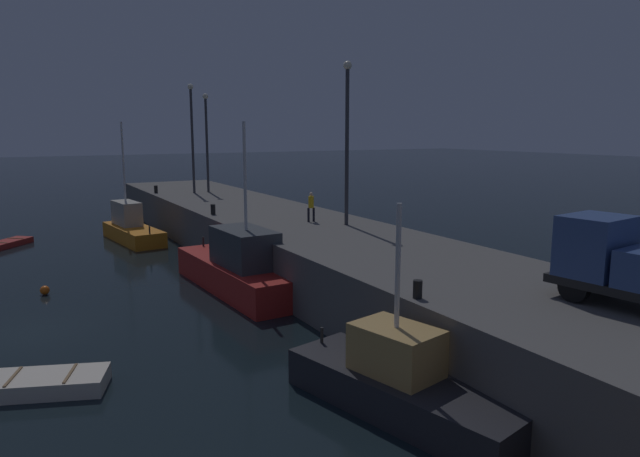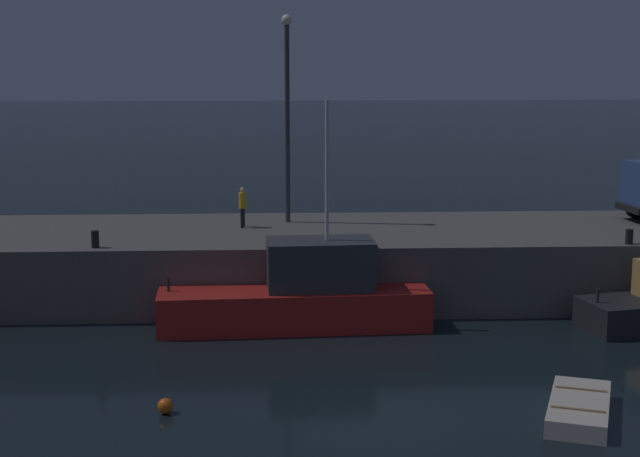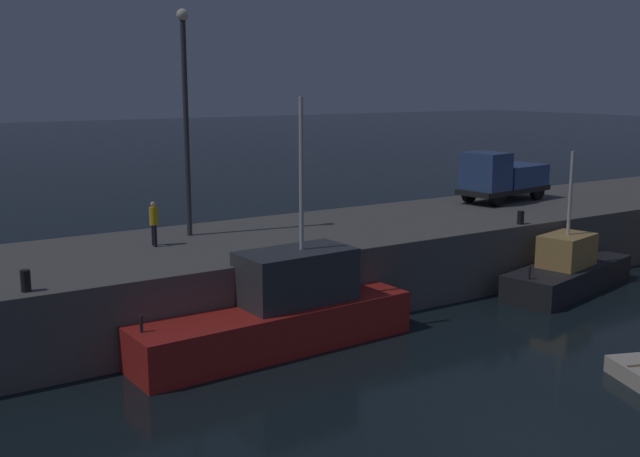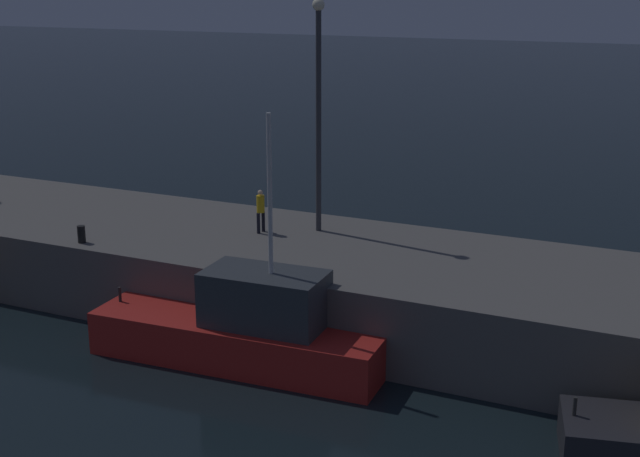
{
  "view_description": "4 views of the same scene",
  "coord_description": "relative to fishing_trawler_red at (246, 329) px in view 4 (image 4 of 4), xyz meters",
  "views": [
    {
      "loc": [
        23.43,
        -0.47,
        7.63
      ],
      "look_at": [
        -2.39,
        13.95,
        2.52
      ],
      "focal_mm": 32.2,
      "sensor_mm": 36.0,
      "label": 1
    },
    {
      "loc": [
        -2.48,
        -24.11,
        9.73
      ],
      "look_at": [
        -0.73,
        13.25,
        2.76
      ],
      "focal_mm": 54.45,
      "sensor_mm": 36.0,
      "label": 2
    },
    {
      "loc": [
        -13.03,
        -11.31,
        8.43
      ],
      "look_at": [
        1.96,
        12.17,
        3.03
      ],
      "focal_mm": 42.51,
      "sensor_mm": 36.0,
      "label": 3
    },
    {
      "loc": [
        10.97,
        -12.54,
        11.68
      ],
      "look_at": [
        -1.92,
        15.33,
        2.73
      ],
      "focal_mm": 48.18,
      "sensor_mm": 36.0,
      "label": 4
    }
  ],
  "objects": [
    {
      "name": "fishing_trawler_red",
      "position": [
        0.0,
        0.0,
        0.0
      ],
      "size": [
        9.62,
        3.09,
        7.99
      ],
      "color": "red",
      "rests_on": "ground"
    },
    {
      "name": "pier_quay",
      "position": [
        1.6,
        4.51,
        0.2
      ],
      "size": [
        64.5,
        7.75,
        2.66
      ],
      "color": "#5B5956",
      "rests_on": "ground"
    },
    {
      "name": "bollard_west",
      "position": [
        -7.36,
        1.28,
        1.84
      ],
      "size": [
        0.28,
        0.28,
        0.62
      ],
      "primitive_type": "cylinder",
      "color": "black",
      "rests_on": "pier_quay"
    },
    {
      "name": "dockworker",
      "position": [
        -2.19,
        5.09,
        2.45
      ],
      "size": [
        0.33,
        0.43,
        1.61
      ],
      "color": "black",
      "rests_on": "pier_quay"
    },
    {
      "name": "lamp_post_central",
      "position": [
        -0.36,
        6.22,
        6.4
      ],
      "size": [
        0.44,
        0.44,
        8.38
      ],
      "color": "#38383D",
      "rests_on": "pier_quay"
    }
  ]
}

